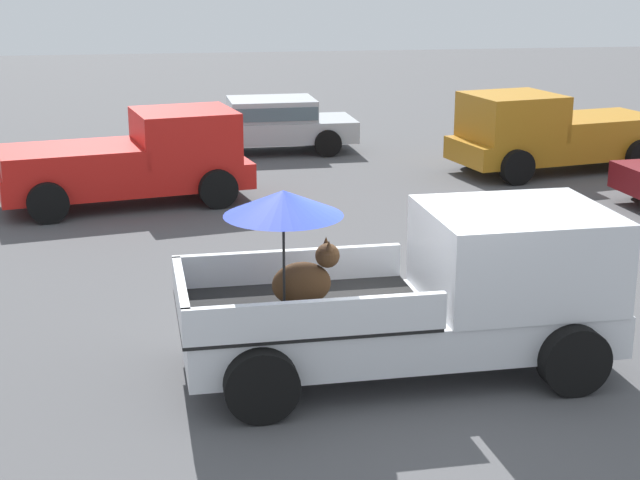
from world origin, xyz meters
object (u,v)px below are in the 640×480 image
pickup_truck_main (434,290)px  parked_sedan_far (269,122)px  pickup_truck_red (549,133)px  pickup_truck_far (136,160)px

pickup_truck_main → parked_sedan_far: 13.63m
pickup_truck_main → pickup_truck_red: 11.74m
pickup_truck_far → parked_sedan_far: bearing=45.5°
pickup_truck_red → parked_sedan_far: pickup_truck_red is taller
pickup_truck_main → pickup_truck_far: (-3.64, 8.75, -0.10)m
pickup_truck_red → parked_sedan_far: 6.83m
pickup_truck_main → parked_sedan_far: bearing=89.9°
pickup_truck_red → parked_sedan_far: size_ratio=1.16×
pickup_truck_red → pickup_truck_far: same height
pickup_truck_main → pickup_truck_red: size_ratio=1.01×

